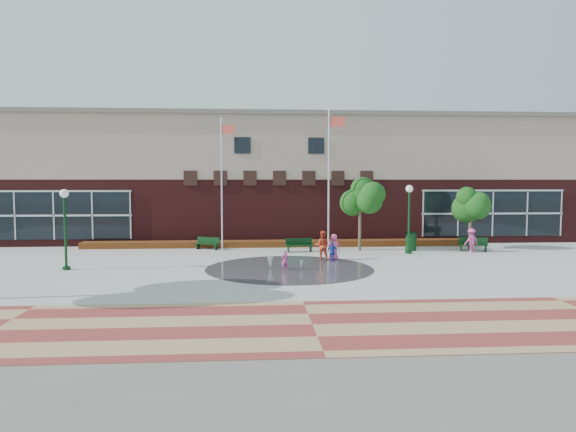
{
  "coord_description": "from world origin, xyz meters",
  "views": [
    {
      "loc": [
        -1.81,
        -22.43,
        4.45
      ],
      "look_at": [
        0.0,
        4.0,
        2.6
      ],
      "focal_mm": 32.0,
      "sensor_mm": 36.0,
      "label": 1
    }
  ],
  "objects": [
    {
      "name": "paver_band",
      "position": [
        0.0,
        -7.0,
        0.0
      ],
      "size": [
        46.0,
        6.0,
        0.01
      ],
      "primitive_type": "cube",
      "color": "maroon",
      "rests_on": "ground"
    },
    {
      "name": "flagpole_left",
      "position": [
        -3.73,
        10.04,
        4.64
      ],
      "size": [
        0.94,
        0.38,
        8.34
      ],
      "rotation": [
        0.0,
        0.0,
        -0.33
      ],
      "color": "silver",
      "rests_on": "ground"
    },
    {
      "name": "adult_red",
      "position": [
        2.02,
        5.62,
        0.83
      ],
      "size": [
        0.92,
        0.78,
        1.66
      ],
      "primitive_type": "imported",
      "rotation": [
        0.0,
        0.0,
        2.94
      ],
      "color": "red",
      "rests_on": "ground"
    },
    {
      "name": "water_jet_a",
      "position": [
        -0.96,
        3.06,
        0.0
      ],
      "size": [
        0.33,
        0.33,
        0.63
      ],
      "primitive_type": "cone",
      "rotation": [
        3.14,
        0.0,
        0.0
      ],
      "color": "white",
      "rests_on": "ground"
    },
    {
      "name": "person_bench",
      "position": [
        11.58,
        8.05,
        0.75
      ],
      "size": [
        1.09,
        0.83,
        1.5
      ],
      "primitive_type": "imported",
      "rotation": [
        0.0,
        0.0,
        3.45
      ],
      "color": "#DA4597",
      "rests_on": "ground"
    },
    {
      "name": "ground",
      "position": [
        0.0,
        0.0,
        0.0
      ],
      "size": [
        120.0,
        120.0,
        0.0
      ],
      "primitive_type": "plane",
      "color": "#666056",
      "rests_on": "ground"
    },
    {
      "name": "child_splash",
      "position": [
        -0.26,
        2.58,
        0.51
      ],
      "size": [
        0.44,
        0.39,
        1.02
      ],
      "primitive_type": "imported",
      "rotation": [
        0.0,
        0.0,
        3.6
      ],
      "color": "#E24897",
      "rests_on": "ground"
    },
    {
      "name": "flagpole_right",
      "position": [
        2.97,
        9.42,
        4.96
      ],
      "size": [
        1.06,
        0.38,
        8.87
      ],
      "rotation": [
        0.0,
        0.0,
        -0.28
      ],
      "color": "silver",
      "rests_on": "ground"
    },
    {
      "name": "bench_left",
      "position": [
        -4.75,
        10.51,
        0.26
      ],
      "size": [
        1.62,
        1.03,
        0.79
      ],
      "rotation": [
        0.0,
        0.0,
        -0.41
      ],
      "color": "black",
      "rests_on": "ground"
    },
    {
      "name": "plaza_concrete",
      "position": [
        0.0,
        4.0,
        0.0
      ],
      "size": [
        46.0,
        18.0,
        0.01
      ],
      "primitive_type": "cube",
      "color": "#A8A8A0",
      "rests_on": "ground"
    },
    {
      "name": "bench_mid",
      "position": [
        1.05,
        8.96,
        0.28
      ],
      "size": [
        1.74,
        0.69,
        0.85
      ],
      "rotation": [
        0.0,
        0.0,
        0.13
      ],
      "color": "black",
      "rests_on": "ground"
    },
    {
      "name": "child_blue",
      "position": [
        2.48,
        4.94,
        0.56
      ],
      "size": [
        0.67,
        0.3,
        1.13
      ],
      "primitive_type": "imported",
      "rotation": [
        0.0,
        0.0,
        3.18
      ],
      "color": "blue",
      "rests_on": "ground"
    },
    {
      "name": "library_building",
      "position": [
        0.0,
        17.48,
        4.64
      ],
      "size": [
        44.4,
        10.4,
        9.2
      ],
      "color": "#491718",
      "rests_on": "ground"
    },
    {
      "name": "tree_mid",
      "position": [
        4.93,
        9.44,
        3.4
      ],
      "size": [
        2.77,
        2.77,
        4.67
      ],
      "color": "#413325",
      "rests_on": "ground"
    },
    {
      "name": "trash_can",
      "position": [
        8.12,
        9.09,
        0.61
      ],
      "size": [
        0.73,
        0.73,
        1.2
      ],
      "color": "black",
      "rests_on": "ground"
    },
    {
      "name": "bench_right",
      "position": [
        11.91,
        8.47,
        0.28
      ],
      "size": [
        1.81,
        0.94,
        0.87
      ],
      "rotation": [
        0.0,
        0.0,
        -0.28
      ],
      "color": "black",
      "rests_on": "ground"
    },
    {
      "name": "splash_pad",
      "position": [
        0.0,
        3.0,
        0.0
      ],
      "size": [
        8.4,
        8.4,
        0.01
      ],
      "primitive_type": "cylinder",
      "color": "#383A3D",
      "rests_on": "ground"
    },
    {
      "name": "lamp_right",
      "position": [
        7.58,
        7.81,
        2.58
      ],
      "size": [
        0.44,
        0.44,
        4.16
      ],
      "color": "black",
      "rests_on": "ground"
    },
    {
      "name": "flower_bed",
      "position": [
        0.0,
        11.6,
        0.0
      ],
      "size": [
        26.0,
        1.2,
        0.4
      ],
      "primitive_type": "cube",
      "color": "#93050B",
      "rests_on": "ground"
    },
    {
      "name": "tree_small_right",
      "position": [
        12.08,
        9.37,
        3.08
      ],
      "size": [
        2.47,
        2.47,
        4.21
      ],
      "color": "#413325",
      "rests_on": "ground"
    },
    {
      "name": "lamp_left",
      "position": [
        -11.07,
        3.45,
        2.49
      ],
      "size": [
        0.42,
        0.42,
        4.02
      ],
      "color": "black",
      "rests_on": "ground"
    },
    {
      "name": "adult_pink",
      "position": [
        2.67,
        5.67,
        0.73
      ],
      "size": [
        0.85,
        0.75,
        1.47
      ],
      "primitive_type": "imported",
      "rotation": [
        0.0,
        0.0,
        2.65
      ],
      "color": "#EC508B",
      "rests_on": "ground"
    },
    {
      "name": "water_jet_b",
      "position": [
        0.57,
        2.66,
        0.0
      ],
      "size": [
        0.2,
        0.2,
        0.45
      ],
      "primitive_type": "cone",
      "rotation": [
        3.14,
        0.0,
        0.0
      ],
      "color": "white",
      "rests_on": "ground"
    }
  ]
}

